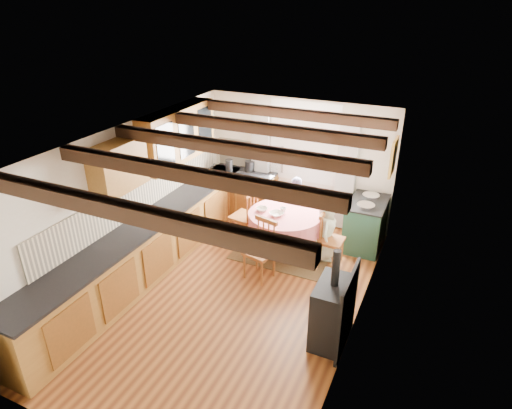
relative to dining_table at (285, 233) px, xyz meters
The scene contains 40 objects.
floor 1.51m from the dining_table, 99.80° to the right, with size 3.60×5.50×0.00m, color #975523.
ceiling 2.50m from the dining_table, 99.80° to the right, with size 3.60×5.50×0.00m, color white.
wall_back 1.57m from the dining_table, 100.78° to the left, with size 3.60×0.00×2.40m, color silver.
wall_front 4.28m from the dining_table, 93.40° to the right, with size 3.60×0.00×2.40m, color silver.
wall_left 2.64m from the dining_table, 144.86° to the right, with size 0.00×5.50×2.40m, color silver.
wall_right 2.27m from the dining_table, 42.91° to the right, with size 0.00×5.50×2.40m, color silver.
beam_a 3.96m from the dining_table, 94.14° to the right, with size 3.60×0.16×0.16m, color #331E11.
beam_b 3.12m from the dining_table, 95.82° to the right, with size 3.60×0.16×0.16m, color #331E11.
beam_c 2.42m from the dining_table, 99.80° to the right, with size 3.60×0.16×0.16m, color #331E11.
beam_d 2.00m from the dining_table, 119.40° to the right, with size 3.60×0.16×0.16m, color #331E11.
beam_e 2.03m from the dining_table, 114.05° to the left, with size 3.60×0.16×0.16m, color #331E11.
splash_left 2.47m from the dining_table, 150.63° to the right, with size 0.02×4.50×0.55m, color beige.
splash_back 1.97m from the dining_table, 134.12° to the left, with size 1.40×0.02×0.55m, color beige.
base_cabinet_left 2.27m from the dining_table, 140.50° to the right, with size 0.60×5.30×0.88m, color #986527.
base_cabinet_back 1.65m from the dining_table, 142.19° to the left, with size 1.30×0.60×0.88m, color #986527.
worktop_left 2.31m from the dining_table, 140.17° to the right, with size 0.64×5.30×0.04m, color black.
worktop_back 1.71m from the dining_table, 142.74° to the left, with size 1.30×0.64×0.04m, color black.
wall_cabinet_glass 2.46m from the dining_table, behind, with size 0.34×1.80×0.90m, color #986527.
wall_cabinet_solid 2.98m from the dining_table, 137.17° to the right, with size 0.34×0.90×0.70m, color #986527.
window_frame 1.79m from the dining_table, 96.57° to the left, with size 1.34×0.03×1.54m, color white.
window_pane 1.79m from the dining_table, 96.55° to the left, with size 1.20×0.01×1.40m, color white.
curtain_left 1.73m from the dining_table, 129.59° to the left, with size 0.35×0.10×2.10m, color #A9ABA5.
curtain_right 1.57m from the dining_table, 59.88° to the left, with size 0.35×0.10×2.10m, color #A9ABA5.
curtain_rod 2.19m from the dining_table, 97.03° to the left, with size 0.03×0.03×2.00m, color black.
wall_picture 2.19m from the dining_table, 29.43° to the left, with size 0.04×0.50×0.60m, color gold.
wall_plate 2.01m from the dining_table, 57.92° to the left, with size 0.30×0.30×0.02m, color silver.
rug 0.37m from the dining_table, behind, with size 1.63×1.26×0.01m, color brown.
dining_table is the anchor object (origin of this frame).
chair_near 0.89m from the dining_table, 95.40° to the right, with size 0.42×0.45×0.99m, color #925A21, non-canonical shape.
chair_left 0.83m from the dining_table, behind, with size 0.44×0.46×1.03m, color #925A21, non-canonical shape.
chair_right 0.83m from the dining_table, ahead, with size 0.40×0.42×0.93m, color #925A21, non-canonical shape.
aga_range 1.46m from the dining_table, 33.10° to the left, with size 0.62×0.96×0.88m, color #214836, non-canonical shape.
cast_iron_stove 2.25m from the dining_table, 53.25° to the right, with size 0.41×0.68×1.37m, color black, non-canonical shape.
child_far 0.75m from the dining_table, 95.68° to the left, with size 0.42×0.27×1.14m, color #4C4766.
child_right 0.72m from the dining_table, ahead, with size 0.53×0.35×1.09m, color beige.
bowl_a 0.44m from the dining_table, 127.03° to the right, with size 0.23×0.23×0.06m, color silver.
bowl_b 0.57m from the dining_table, 167.95° to the right, with size 0.19×0.19×0.06m, color silver.
cup 0.43m from the dining_table, behind, with size 0.10×0.10×0.10m, color silver.
canister_tall 1.93m from the dining_table, 149.04° to the left, with size 0.14×0.14×0.25m, color #262628.
canister_wide 1.77m from the dining_table, 136.62° to the left, with size 0.19×0.19×0.21m, color #262628.
Camera 1 is at (2.53, -4.74, 4.11)m, focal length 30.69 mm.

